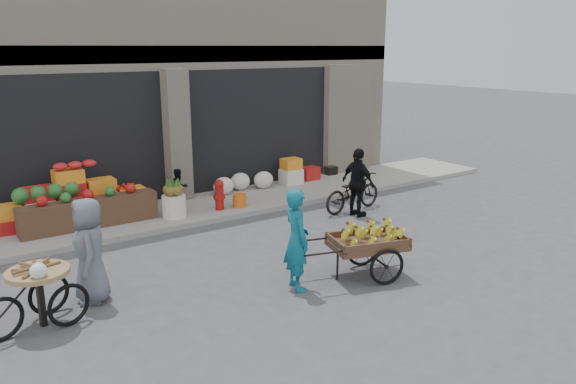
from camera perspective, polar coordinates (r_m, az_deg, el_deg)
ground at (r=10.09m, az=0.87°, el=-7.44°), size 80.00×80.00×0.00m
sidewalk at (r=13.43m, az=-9.35°, el=-1.70°), size 18.00×2.20×0.12m
building at (r=16.56m, az=-15.88°, el=12.62°), size 14.00×6.45×7.00m
fruit_display at (r=12.73m, az=-20.14°, el=-0.47°), size 3.10×1.12×1.24m
pineapple_bin at (r=12.62m, az=-11.50°, el=-1.41°), size 0.52×0.52×0.50m
fire_hydrant at (r=12.99m, az=-6.99°, el=-0.15°), size 0.22×0.22×0.71m
orange_bucket at (r=13.24m, az=-4.95°, el=-0.86°), size 0.32×0.32×0.30m
right_bay_goods at (r=15.09m, az=-1.42°, el=1.66°), size 3.35×0.60×0.70m
seated_person at (r=13.25m, az=-11.00°, el=0.34°), size 0.51×0.43×0.93m
banana_cart at (r=9.49m, az=7.84°, el=-4.92°), size 2.23×1.35×0.87m
vendor_woman at (r=8.88m, az=0.89°, el=-4.86°), size 0.52×0.68×1.66m
tricycle_cart at (r=8.52m, az=-23.97°, el=-8.94°), size 1.46×1.03×0.95m
vendor_grey at (r=8.98m, az=-19.52°, el=-5.62°), size 0.70×0.90×1.62m
bicycle at (r=13.31m, az=6.58°, el=-0.01°), size 1.76×0.75×0.90m
cyclist at (r=12.81m, az=7.12°, el=0.94°), size 0.46×0.95×1.57m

